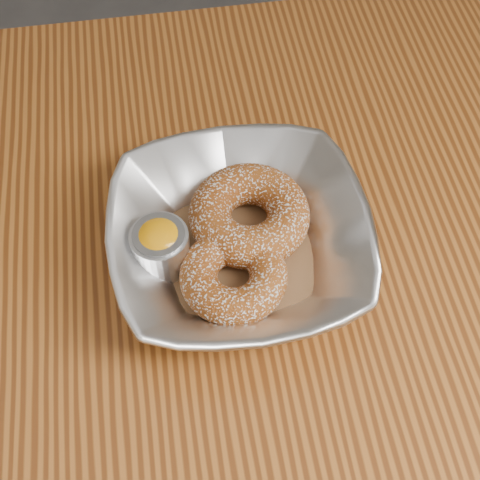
{
  "coord_description": "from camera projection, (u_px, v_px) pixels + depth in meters",
  "views": [
    {
      "loc": [
        -0.06,
        -0.29,
        1.28
      ],
      "look_at": [
        -0.01,
        0.03,
        0.78
      ],
      "focal_mm": 50.0,
      "sensor_mm": 36.0,
      "label": 1
    }
  ],
  "objects": [
    {
      "name": "donut_back",
      "position": [
        249.0,
        215.0,
        0.61
      ],
      "size": [
        0.15,
        0.15,
        0.04
      ],
      "primitive_type": "torus",
      "rotation": [
        0.0,
        0.0,
        -0.41
      ],
      "color": "#8B4113",
      "rests_on": "parchment"
    },
    {
      "name": "parchment",
      "position": [
        240.0,
        253.0,
        0.61
      ],
      "size": [
        0.19,
        0.19,
        0.0
      ],
      "primitive_type": "cube",
      "rotation": [
        0.0,
        0.0,
        1.19
      ],
      "color": "brown",
      "rests_on": "table"
    },
    {
      "name": "table",
      "position": [
        255.0,
        336.0,
        0.69
      ],
      "size": [
        1.2,
        0.8,
        0.75
      ],
      "color": "brown",
      "rests_on": "ground_plane"
    },
    {
      "name": "ramekin",
      "position": [
        161.0,
        246.0,
        0.59
      ],
      "size": [
        0.05,
        0.05,
        0.05
      ],
      "color": "silver",
      "rests_on": "table"
    },
    {
      "name": "donut_front",
      "position": [
        234.0,
        276.0,
        0.58
      ],
      "size": [
        0.13,
        0.13,
        0.03
      ],
      "primitive_type": "torus",
      "rotation": [
        0.0,
        0.0,
        0.5
      ],
      "color": "#8B4113",
      "rests_on": "parchment"
    },
    {
      "name": "serving_bowl",
      "position": [
        240.0,
        241.0,
        0.6
      ],
      "size": [
        0.23,
        0.23,
        0.06
      ],
      "primitive_type": "imported",
      "color": "silver",
      "rests_on": "table"
    }
  ]
}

